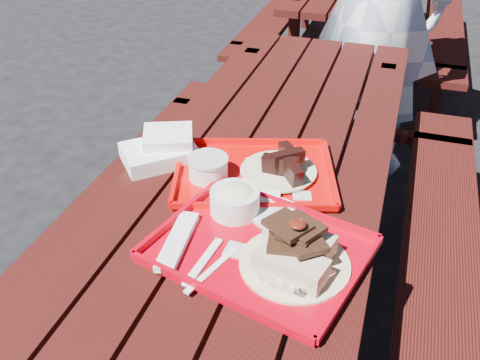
{
  "coord_description": "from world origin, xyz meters",
  "views": [
    {
      "loc": [
        0.36,
        -1.26,
        1.6
      ],
      "look_at": [
        0.0,
        -0.15,
        0.82
      ],
      "focal_mm": 40.0,
      "sensor_mm": 36.0,
      "label": 1
    }
  ],
  "objects": [
    {
      "name": "ground",
      "position": [
        0.0,
        0.0,
        0.0
      ],
      "size": [
        60.0,
        60.0,
        0.0
      ],
      "primitive_type": "plane",
      "color": "black",
      "rests_on": "ground"
    },
    {
      "name": "near_tray",
      "position": [
        0.11,
        -0.31,
        0.79
      ],
      "size": [
        0.55,
        0.48,
        0.15
      ],
      "color": "#B80012",
      "rests_on": "picnic_table_near"
    },
    {
      "name": "far_tray",
      "position": [
        -0.0,
        -0.03,
        0.77
      ],
      "size": [
        0.53,
        0.46,
        0.08
      ],
      "color": "red",
      "rests_on": "picnic_table_near"
    },
    {
      "name": "white_cloth",
      "position": [
        -0.29,
        -0.02,
        0.79
      ],
      "size": [
        0.26,
        0.26,
        0.09
      ],
      "color": "white",
      "rests_on": "picnic_table_near"
    },
    {
      "name": "picnic_table_near",
      "position": [
        -0.0,
        0.0,
        0.56
      ],
      "size": [
        1.41,
        2.4,
        0.75
      ],
      "color": "#3B110B",
      "rests_on": "ground"
    }
  ]
}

